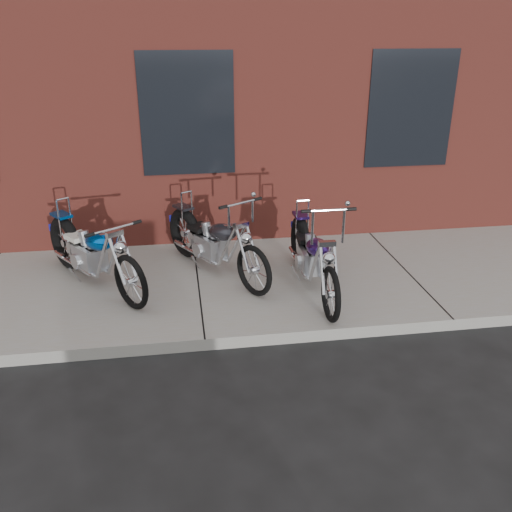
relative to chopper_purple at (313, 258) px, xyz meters
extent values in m
plane|color=black|center=(-1.52, -1.12, -0.57)|extent=(120.00, 120.00, 0.00)
cube|color=#949494|center=(-1.52, 0.38, -0.50)|extent=(22.00, 3.00, 0.15)
torus|color=black|center=(0.00, 0.60, -0.05)|extent=(0.15, 0.75, 0.75)
torus|color=black|center=(0.00, -1.04, -0.09)|extent=(0.07, 0.68, 0.68)
cube|color=#ADADAD|center=(0.00, -0.07, -0.06)|extent=(0.29, 0.42, 0.31)
ellipsoid|color=navy|center=(0.00, -0.36, 0.24)|extent=(0.27, 0.57, 0.32)
cube|color=black|center=(0.00, 0.20, 0.15)|extent=(0.25, 0.29, 0.06)
cylinder|color=silver|center=(0.00, -0.91, 0.19)|extent=(0.04, 0.30, 0.56)
cylinder|color=silver|center=(0.00, -0.78, 0.88)|extent=(0.57, 0.03, 0.03)
cylinder|color=silver|center=(0.00, 0.52, 0.35)|extent=(0.02, 0.02, 0.50)
cylinder|color=silver|center=(0.12, 0.16, -0.19)|extent=(0.05, 0.94, 0.05)
torus|color=black|center=(-3.26, 1.03, -0.03)|extent=(0.58, 0.73, 0.78)
torus|color=black|center=(-2.26, -0.36, -0.07)|extent=(0.47, 0.62, 0.71)
cube|color=#ADADAD|center=(-2.86, 0.46, -0.04)|extent=(0.50, 0.53, 0.33)
ellipsoid|color=#024CAF|center=(-2.68, 0.22, 0.27)|extent=(0.58, 0.65, 0.33)
cube|color=beige|center=(-3.02, 0.69, 0.18)|extent=(0.39, 0.40, 0.07)
cylinder|color=silver|center=(-2.34, -0.25, 0.22)|extent=(0.22, 0.28, 0.59)
cylinder|color=silver|center=(-2.42, -0.14, 0.57)|extent=(0.51, 0.38, 0.03)
cylinder|color=silver|center=(-3.21, 0.96, 0.38)|extent=(0.03, 0.03, 0.52)
cylinder|color=silver|center=(-2.89, 0.73, -0.18)|extent=(0.61, 0.83, 0.05)
torus|color=black|center=(-1.57, 1.21, -0.04)|extent=(0.51, 0.73, 0.76)
torus|color=black|center=(-0.72, -0.23, -0.08)|extent=(0.41, 0.63, 0.69)
cube|color=#ADADAD|center=(-1.22, 0.62, -0.05)|extent=(0.47, 0.52, 0.32)
ellipsoid|color=#24242A|center=(-1.07, 0.36, 0.25)|extent=(0.53, 0.64, 0.33)
cube|color=black|center=(-1.36, 0.86, 0.16)|extent=(0.37, 0.38, 0.06)
cylinder|color=silver|center=(-0.79, -0.11, 0.20)|extent=(0.19, 0.29, 0.57)
cylinder|color=silver|center=(-0.86, 0.00, 0.77)|extent=(0.52, 0.32, 0.03)
cylinder|color=silver|center=(-1.52, 1.13, 0.36)|extent=(0.03, 0.03, 0.51)
cylinder|color=silver|center=(-1.23, 0.89, -0.19)|extent=(0.53, 0.85, 0.05)
camera|label=1|loc=(-1.72, -6.40, 2.84)|focal=38.00mm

